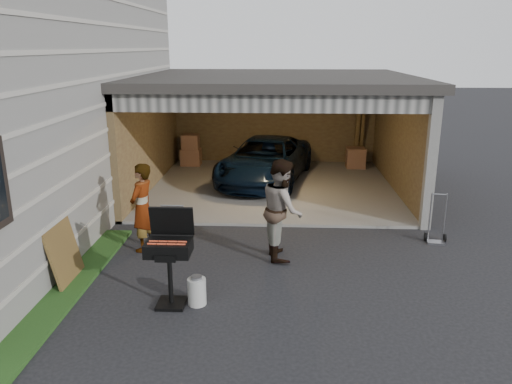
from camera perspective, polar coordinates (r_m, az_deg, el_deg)
ground at (r=7.20m, az=-5.16°, el=-13.61°), size 80.00×80.00×0.00m
groundcover_strip at (r=7.04m, az=-25.59°, el=-15.79°), size 0.50×8.00×0.06m
garage at (r=13.08m, az=2.07°, el=8.80°), size 6.80×6.30×2.90m
minivan at (r=13.42m, az=1.06°, el=3.42°), size 2.79×4.51×1.17m
woman at (r=9.16m, az=-12.87°, el=-1.75°), size 0.53×0.67×1.62m
man at (r=8.63m, az=2.99°, el=-1.95°), size 0.78×0.94×1.76m
bbq_grill at (r=7.14m, az=-9.87°, el=-6.60°), size 0.63×0.55×1.41m
propane_tank at (r=7.35m, az=-6.77°, el=-11.23°), size 0.33×0.33×0.40m
plywood_panel at (r=8.36m, az=-21.06°, el=-6.59°), size 0.24×0.88×0.97m
hand_truck at (r=10.07m, az=19.88°, el=-4.42°), size 0.41×0.33×0.96m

